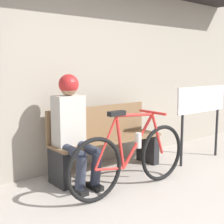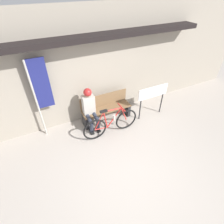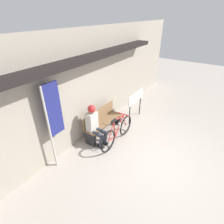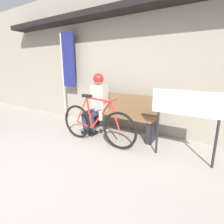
% 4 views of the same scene
% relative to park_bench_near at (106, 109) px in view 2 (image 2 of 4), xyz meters
% --- Properties ---
extents(ground_plane, '(24.00, 24.00, 0.00)m').
position_rel_park_bench_near_xyz_m(ground_plane, '(-0.36, -1.94, -0.39)').
color(ground_plane, '#ADA399').
extents(storefront_wall, '(12.00, 0.56, 3.20)m').
position_rel_park_bench_near_xyz_m(storefront_wall, '(-0.36, 0.42, 1.27)').
color(storefront_wall, '#9E9384').
rests_on(storefront_wall, ground_plane).
extents(park_bench_near, '(1.52, 0.42, 0.85)m').
position_rel_park_bench_near_xyz_m(park_bench_near, '(0.00, 0.00, 0.00)').
color(park_bench_near, brown).
rests_on(park_bench_near, ground_plane).
extents(bicycle, '(1.65, 0.40, 0.91)m').
position_rel_park_bench_near_xyz_m(bicycle, '(-0.15, -0.66, -0.02)').
color(bicycle, black).
rests_on(bicycle, ground_plane).
extents(person_seated, '(0.34, 0.60, 1.27)m').
position_rel_park_bench_near_xyz_m(person_seated, '(-0.55, -0.10, 0.34)').
color(person_seated, '#2D3342').
rests_on(person_seated, ground_plane).
extents(banner_pole, '(0.45, 0.05, 2.23)m').
position_rel_park_bench_near_xyz_m(banner_pole, '(-1.70, 0.16, 1.02)').
color(banner_pole, '#B7B2A8').
rests_on(banner_pole, ground_plane).
extents(signboard, '(1.03, 0.04, 1.07)m').
position_rel_park_bench_near_xyz_m(signboard, '(1.36, -0.47, 0.43)').
color(signboard, '#232326').
rests_on(signboard, ground_plane).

